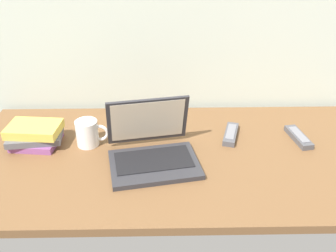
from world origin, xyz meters
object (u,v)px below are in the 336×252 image
Objects in this scene: remote_control_far at (231,134)px; coffee_mug at (88,133)px; laptop at (152,149)px; remote_control_near at (299,137)px; book_stack at (35,135)px.

coffee_mug is at bearing -175.14° from remote_control_far.
laptop is 2.12× the size of remote_control_near.
laptop is 0.27m from coffee_mug.
coffee_mug is at bearing 156.67° from laptop.
laptop is at bearing -153.82° from remote_control_far.
laptop reaches higher than remote_control_near.
coffee_mug reaches higher than book_stack.
remote_control_far is (-0.26, 0.03, 0.00)m from remote_control_near.
coffee_mug is 0.75× the size of remote_control_far.
coffee_mug is at bearing -178.64° from remote_control_near.
coffee_mug is 0.21m from book_stack.
remote_control_near is 1.03m from book_stack.
book_stack is at bearing 165.82° from laptop.
book_stack is (-0.20, 0.01, -0.01)m from coffee_mug.
book_stack is (-1.03, -0.01, 0.03)m from remote_control_near.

